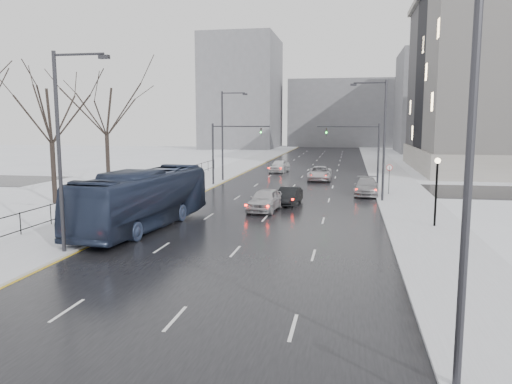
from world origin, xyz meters
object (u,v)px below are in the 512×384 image
Objects in this scene: tree_park_d at (55,204)px; mast_signal_left at (223,147)px; sedan_center_near at (265,200)px; sedan_center_far at (279,166)px; streetlight_l_near at (63,143)px; sedan_right_cross at (320,173)px; sedan_right_far at (366,186)px; tree_park_e at (109,188)px; sedan_right_near at (289,196)px; mast_signal_right at (367,148)px; streetlight_r_near at (459,165)px; bus at (144,199)px; lamppost_r_mid at (437,182)px; streetlight_r_mid at (382,135)px; streetlight_l_far at (224,131)px; no_uturn_sign at (389,170)px.

mast_signal_left is at bearing 53.20° from tree_park_d.
sedan_center_near is 29.19m from sedan_center_far.
sedan_right_cross is (10.47, 34.85, -4.79)m from streetlight_l_near.
tree_park_e is at bearing -178.18° from sedan_right_far.
sedan_right_near is at bearing 9.54° from tree_park_d.
sedan_center_near reaches higher than sedan_right_cross.
sedan_center_near is 0.86× the size of sedan_right_cross.
sedan_center_near is at bearing -29.34° from tree_park_e.
sedan_right_near is at bearing -120.64° from mast_signal_right.
streetlight_r_near is 0.76× the size of bus.
sedan_center_near is at bearing 0.16° from tree_park_d.
mast_signal_right is at bearing -47.26° from sedan_center_far.
mast_signal_right is at bearing 8.90° from tree_park_e.
mast_signal_left is 1.33× the size of sedan_center_near.
tree_park_d reaches higher than lamppost_r_mid.
tree_park_d is 2.92× the size of lamppost_r_mid.
streetlight_r_near is 22.79m from bus.
streetlight_r_near is 2.34× the size of lamppost_r_mid.
streetlight_r_mid is 11.54m from sedan_center_near.
streetlight_l_far is at bearing 118.22° from sedan_center_near.
sedan_right_near is 0.75× the size of sedan_right_cross.
streetlight_r_mid is 1.89× the size of sedan_right_far.
bus is at bearing -87.24° from streetlight_l_far.
tree_park_d is 1.25× the size of streetlight_r_near.
streetlight_l_near is 29.81m from no_uturn_sign.
streetlight_l_far is at bearing 101.87° from mast_signal_left.
sedan_center_near is (17.30, 0.05, 0.87)m from tree_park_d.
sedan_center_far is at bearing 113.66° from lamppost_r_mid.
no_uturn_sign is at bearing -64.89° from mast_signal_right.
streetlight_r_mid is 1.54× the size of mast_signal_right.
streetlight_r_mid is 3.70× the size of no_uturn_sign.
no_uturn_sign reaches higher than sedan_right_far.
sedan_center_far is at bearing 101.00° from sedan_center_near.
tree_park_d is 1.25× the size of streetlight_l_near.
mast_signal_right is at bearing 101.54° from lamppost_r_mid.
sedan_right_cross is at bearing 122.45° from no_uturn_sign.
tree_park_e reaches higher than sedan_center_near.
no_uturn_sign is 2.50m from sedan_right_far.
streetlight_l_near reaches higher than mast_signal_left.
tree_park_e is 12.29m from mast_signal_left.
lamppost_r_mid is 0.66× the size of mast_signal_right.
streetlight_r_mid is 5.30m from no_uturn_sign.
streetlight_r_mid is 2.05× the size of sedan_center_near.
streetlight_r_near is at bearing -31.48° from streetlight_l_near.
lamppost_r_mid is at bearing -7.91° from tree_park_d.
streetlight_r_mid reaches higher than mast_signal_right.
streetlight_r_mid reaches higher than tree_park_d.
bus reaches higher than sedan_right_cross.
sedan_center_far is at bearing 116.81° from streetlight_r_mid.
tree_park_e is (-0.40, 10.00, 0.00)m from tree_park_d.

